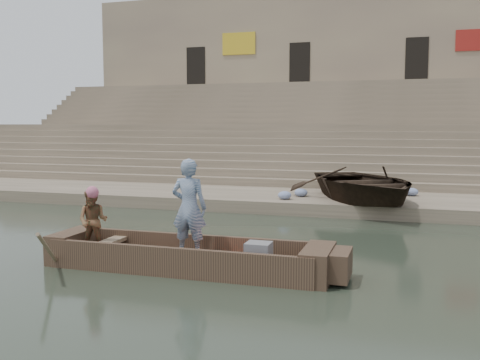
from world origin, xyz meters
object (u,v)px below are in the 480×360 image
at_px(television, 258,253).
at_px(beached_rowboat, 363,183).
at_px(standing_man, 189,208).
at_px(main_rowboat, 187,264).
at_px(rowing_man, 93,221).

distance_m(television, beached_rowboat, 7.97).
relative_size(standing_man, beached_rowboat, 0.37).
distance_m(standing_man, television, 1.65).
relative_size(television, beached_rowboat, 0.09).
bearing_deg(main_rowboat, television, 0.00).
xyz_separation_m(rowing_man, beached_rowboat, (4.73, 7.94, 0.09)).
bearing_deg(rowing_man, standing_man, -2.90).
distance_m(standing_man, rowing_man, 2.03).
xyz_separation_m(rowing_man, television, (3.43, 0.10, -0.44)).
height_order(main_rowboat, standing_man, standing_man).
height_order(standing_man, beached_rowboat, standing_man).
bearing_deg(rowing_man, main_rowboat, -7.96).
relative_size(main_rowboat, beached_rowboat, 0.95).
height_order(main_rowboat, beached_rowboat, beached_rowboat).
bearing_deg(television, rowing_man, -178.30).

